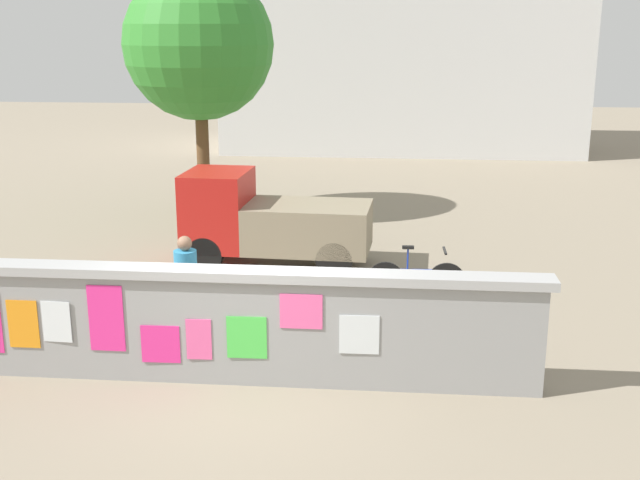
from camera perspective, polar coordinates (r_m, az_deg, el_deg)
ground at (r=18.27m, az=-0.81°, el=0.64°), size 60.00×60.00×0.00m
poster_wall at (r=10.48m, az=-5.55°, el=-6.08°), size 7.94×0.42×1.56m
auto_rickshaw_truck at (r=15.52m, az=-3.80°, el=1.40°), size 3.67×1.69×1.85m
motorcycle at (r=11.62m, az=0.02°, el=-5.62°), size 1.90×0.56×0.87m
bicycle_near at (r=13.77m, az=6.93°, el=-2.80°), size 1.71×0.44×0.95m
person_walking at (r=11.90m, az=-9.62°, el=-2.67°), size 0.47×0.47×1.62m
tree_roadside at (r=19.32m, az=-8.73°, el=13.72°), size 3.55×3.55×5.94m
building_background at (r=30.75m, az=5.97°, el=15.01°), size 13.41×5.57×9.02m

